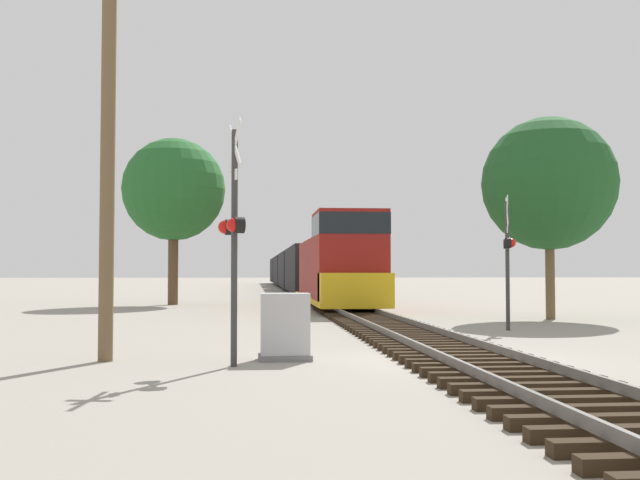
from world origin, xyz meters
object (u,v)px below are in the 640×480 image
Objects in this scene: crossing_signal_far at (508,250)px; tree_far_right at (549,184)px; freight_train at (296,270)px; crossing_signal_near at (233,230)px; tree_mid_background at (174,190)px; relay_cabinet at (285,327)px; utility_pole at (108,147)px.

crossing_signal_far is 6.43m from tree_far_right.
tree_far_right is at bearing -81.03° from freight_train.
freight_train is 44.03m from tree_far_right.
crossing_signal_near is 26.62m from tree_mid_background.
freight_train is at bearing 20.42° from crossing_signal_far.
crossing_signal_far is 3.04× the size of relay_cabinet.
utility_pole is 1.09× the size of tree_far_right.
relay_cabinet is at bearing -131.13° from tree_far_right.
crossing_signal_near reaches higher than relay_cabinet.
tree_mid_background reaches higher than crossing_signal_near.
freight_train is 55.51m from utility_pole.
relay_cabinet is 5.00m from utility_pole.
utility_pole reaches higher than tree_far_right.
crossing_signal_far is 22.08m from tree_mid_background.
freight_train is 18.43× the size of crossing_signal_near.
tree_mid_background reaches higher than utility_pole.
freight_train is 20.92× the size of crossing_signal_far.
crossing_signal_far is (8.01, 7.82, -0.13)m from crossing_signal_near.
tree_far_right reaches higher than freight_train.
crossing_signal_far is 0.54× the size of tree_far_right.
utility_pole reaches higher than freight_train.
tree_far_right is (10.29, 11.78, 4.35)m from relay_cabinet.
crossing_signal_far is (3.56, -48.25, 0.52)m from freight_train.
freight_train is at bearing 82.80° from utility_pole.
crossing_signal_far is at bearing -85.78° from freight_train.
crossing_signal_near is at bearing -22.73° from utility_pole.
tree_far_right is (6.85, -43.38, 3.13)m from freight_train.
freight_train is at bearing 86.43° from relay_cabinet.
tree_mid_background reaches higher than crossing_signal_far.
crossing_signal_near is 2.31m from relay_cabinet.
utility_pole reaches higher than crossing_signal_far.
tree_far_right is at bearing -41.63° from tree_mid_background.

